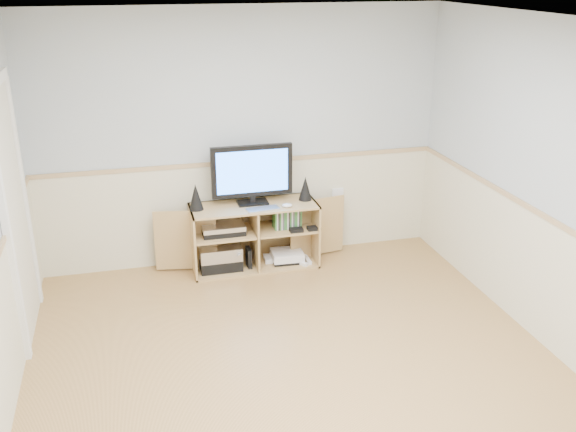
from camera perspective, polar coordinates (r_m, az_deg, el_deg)
The scene contains 11 objects.
room at distance 4.31m, azimuth 0.31°, elevation -0.48°, with size 4.04×4.54×2.54m.
media_cabinet at distance 6.40m, azimuth -3.12°, elevation -1.52°, with size 1.93×0.46×0.65m.
monitor at distance 6.18m, azimuth -3.22°, elevation 3.88°, with size 0.79×0.18×0.58m.
speaker_left at distance 6.13m, azimuth -8.20°, elevation 1.69°, with size 0.14×0.14×0.25m, color black.
speaker_right at distance 6.33m, azimuth 1.54°, elevation 2.48°, with size 0.13×0.13×0.24m, color black.
keyboard at distance 6.12m, azimuth -2.26°, elevation 0.64°, with size 0.31×0.12×0.01m, color #BDBDC1.
mouse at distance 6.16m, azimuth -0.08°, elevation 0.94°, with size 0.10×0.06×0.04m, color white.
av_components at distance 6.35m, azimuth -5.93°, elevation -2.95°, with size 0.50×0.30×0.47m.
game_consoles at distance 6.51m, azimuth -0.20°, elevation -3.60°, with size 0.45×0.30×0.11m.
game_cases at distance 6.35m, azimuth -0.09°, elevation -0.22°, with size 0.27×0.14×0.19m, color #3F8C3F.
wall_outlet at distance 6.71m, azimuth 4.42°, elevation 1.98°, with size 0.12×0.03×0.12m, color white.
Camera 1 is at (-1.09, -3.74, 2.82)m, focal length 40.00 mm.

